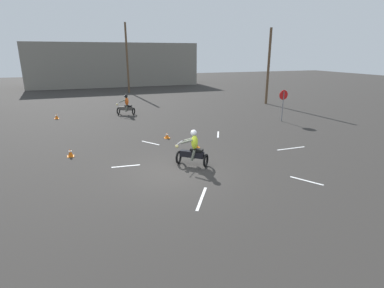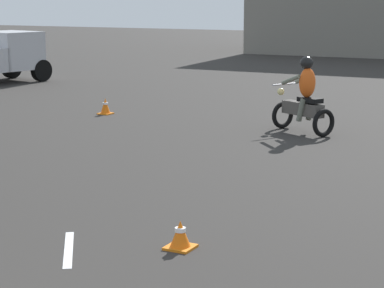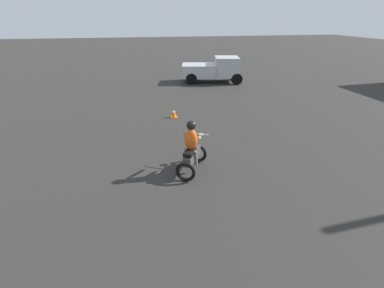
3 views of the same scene
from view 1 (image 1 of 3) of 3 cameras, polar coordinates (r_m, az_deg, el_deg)
name	(u,v)px [view 1 (image 1 of 3)]	position (r m, az deg, el deg)	size (l,w,h in m)	color
ground_plane	(174,172)	(12.88, -3.41, -5.34)	(120.00, 120.00, 0.00)	#2D2B28
motorcycle_rider_foreground	(193,150)	(13.38, 0.14, -1.14)	(1.47, 1.35, 1.66)	black
motorcycle_rider_background	(126,106)	(25.17, -12.45, 7.10)	(1.52, 1.19, 1.66)	black
stop_sign	(283,99)	(23.01, 16.99, 8.15)	(0.70, 0.08, 2.30)	slate
traffic_cone_near_right	(70,153)	(15.82, -22.16, -1.57)	(0.32, 0.32, 0.40)	orange
traffic_cone_mid_center	(56,116)	(25.37, -24.41, 4.82)	(0.32, 0.32, 0.40)	orange
traffic_cone_far_right	(196,144)	(16.04, 0.81, -0.06)	(0.32, 0.32, 0.38)	orange
traffic_cone_far_center	(167,136)	(17.88, -4.80, 1.61)	(0.32, 0.32, 0.34)	orange
lane_stripe_e	(291,148)	(16.81, 18.35, -0.79)	(0.10, 1.74, 0.01)	silver
lane_stripe_ne	(218,134)	(18.76, 5.00, 1.84)	(0.10, 1.48, 0.01)	silver
lane_stripe_nw	(150,143)	(17.08, -7.92, 0.21)	(0.10, 1.30, 0.01)	silver
lane_stripe_w	(126,166)	(13.83, -12.48, -4.12)	(0.10, 1.26, 0.01)	silver
lane_stripe_sw	(202,198)	(10.66, 1.83, -10.30)	(0.10, 1.79, 0.01)	silver
lane_stripe_se	(306,181)	(12.85, 20.97, -6.55)	(0.10, 1.32, 0.01)	silver
utility_pole_near	(268,67)	(30.69, 14.36, 14.04)	(0.24, 0.24, 7.13)	brown
utility_pole_far	(127,58)	(39.24, -12.25, 15.63)	(0.24, 0.24, 8.38)	brown
building_backdrop	(114,64)	(49.61, -14.64, 14.47)	(24.48, 8.01, 6.27)	gray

